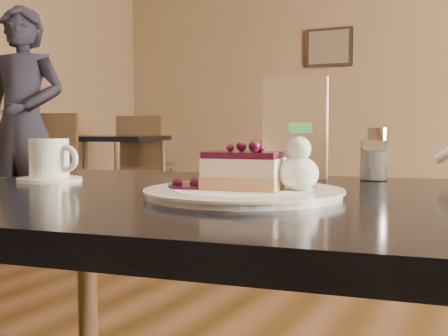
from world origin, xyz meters
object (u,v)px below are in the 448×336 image
at_px(patron, 24,125).
at_px(coffee_set, 50,162).
at_px(dessert_plate, 244,193).
at_px(bg_table_far_left, 100,217).
at_px(main_table, 252,240).
at_px(cheesecake_slice, 244,171).

bearing_deg(patron, coffee_set, -57.34).
distance_m(dessert_plate, bg_table_far_left, 4.21).
bearing_deg(coffee_set, main_table, -2.04).
distance_m(main_table, patron, 3.61).
xyz_separation_m(cheesecake_slice, coffee_set, (-0.46, 0.07, -0.00)).
bearing_deg(bg_table_far_left, main_table, -61.62).
relative_size(cheesecake_slice, bg_table_far_left, 0.07).
bearing_deg(cheesecake_slice, coffee_set, 164.60).
bearing_deg(coffee_set, cheesecake_slice, -8.09).
bearing_deg(dessert_plate, coffee_set, 171.91).
bearing_deg(coffee_set, patron, 136.68).
distance_m(dessert_plate, patron, 3.64).
relative_size(main_table, bg_table_far_left, 0.67).
height_order(dessert_plate, patron, patron).
xyz_separation_m(coffee_set, bg_table_far_left, (-2.31, 3.04, -0.71)).
relative_size(main_table, dessert_plate, 4.20).
xyz_separation_m(dessert_plate, coffee_set, (-0.46, 0.07, 0.03)).
bearing_deg(main_table, dessert_plate, -90.00).
height_order(coffee_set, patron, patron).
xyz_separation_m(dessert_plate, patron, (-2.82, 2.30, 0.13)).
bearing_deg(main_table, coffee_set, 170.65).
bearing_deg(bg_table_far_left, coffee_set, -66.49).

